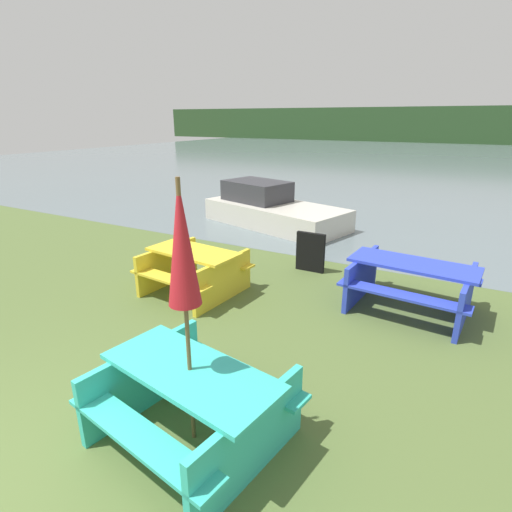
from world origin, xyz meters
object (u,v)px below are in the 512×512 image
(picnic_table_teal, at_px, (192,397))
(umbrella_crimson, at_px, (182,247))
(picnic_table_yellow, at_px, (194,267))
(boat, at_px, (271,209))
(picnic_table_blue, at_px, (411,281))
(signboard, at_px, (310,252))

(picnic_table_teal, xyz_separation_m, umbrella_crimson, (-0.00, -0.00, 1.39))
(picnic_table_yellow, bearing_deg, boat, 101.16)
(picnic_table_blue, height_order, signboard, picnic_table_blue)
(picnic_table_blue, bearing_deg, boat, 138.84)
(signboard, bearing_deg, boat, 128.43)
(picnic_table_yellow, distance_m, picnic_table_blue, 3.39)
(picnic_table_blue, relative_size, signboard, 2.53)
(picnic_table_blue, relative_size, umbrella_crimson, 0.80)
(picnic_table_yellow, relative_size, signboard, 2.17)
(picnic_table_teal, xyz_separation_m, boat, (-2.87, 7.28, -0.03))
(picnic_table_yellow, xyz_separation_m, picnic_table_blue, (3.23, 1.04, 0.02))
(picnic_table_yellow, xyz_separation_m, boat, (-0.92, 4.67, -0.02))
(picnic_table_blue, height_order, umbrella_crimson, umbrella_crimson)
(signboard, bearing_deg, umbrella_crimson, -82.05)
(boat, bearing_deg, umbrella_crimson, -52.61)
(picnic_table_yellow, distance_m, signboard, 2.27)
(boat, bearing_deg, picnic_table_teal, -52.61)
(picnic_table_yellow, height_order, boat, boat)
(picnic_table_teal, relative_size, picnic_table_yellow, 1.13)
(boat, height_order, signboard, boat)
(boat, bearing_deg, picnic_table_yellow, -62.94)
(umbrella_crimson, distance_m, signboard, 4.72)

